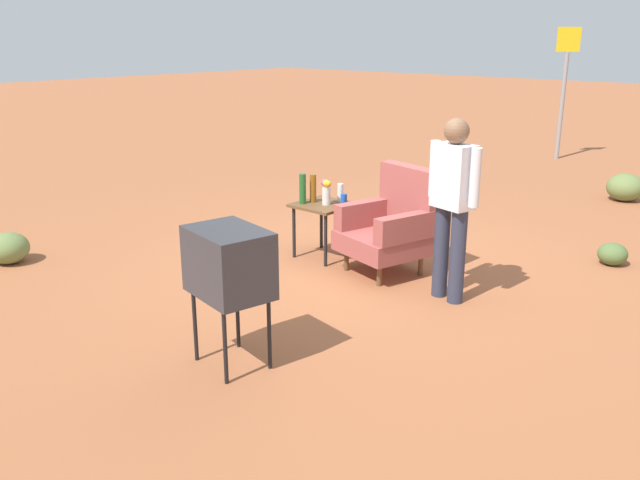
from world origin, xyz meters
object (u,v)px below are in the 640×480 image
Objects in this scene: person_standing at (453,199)px; bottle_short_clear at (340,193)px; soda_can_blue at (344,200)px; bottle_tall_amber at (313,188)px; tv_on_stand at (229,263)px; flower_vase at (326,191)px; side_table at (323,211)px; bottle_wine_green at (303,189)px; armchair at (392,224)px; road_sign at (564,86)px.

person_standing reaches higher than bottle_short_clear.
bottle_short_clear is (-0.12, 0.08, 0.04)m from soda_can_blue.
bottle_short_clear is 0.67× the size of bottle_tall_amber.
flower_vase is (-1.07, 2.29, -0.04)m from tv_on_stand.
bottle_short_clear is (-1.55, 0.34, -0.25)m from person_standing.
side_table is 2.58m from tv_on_stand.
bottle_wine_green reaches higher than soda_can_blue.
armchair is 0.82m from side_table.
armchair is 0.63m from soda_can_blue.
flower_vase is (0.18, 0.01, -0.00)m from bottle_tall_amber.
side_table is at bearing -172.43° from armchair.
tv_on_stand is at bearing -59.22° from bottle_wine_green.
side_table is 7.56m from road_sign.
soda_can_blue is (-0.91, 2.40, -0.13)m from tv_on_stand.
side_table is 1.70m from person_standing.
flower_vase is at bearing -101.80° from bottle_short_clear.
bottle_tall_amber reaches higher than side_table.
road_sign is at bearing 92.39° from bottle_wine_green.
flower_vase is (0.05, -0.01, 0.23)m from side_table.
bottle_wine_green is 1.60× the size of bottle_short_clear.
tv_on_stand is 9.95m from road_sign.
person_standing reaches higher than side_table.
flower_vase is at bearing 115.03° from tv_on_stand.
armchair is at bearing -79.97° from road_sign.
person_standing reaches higher than bottle_tall_amber.
person_standing is at bearing -5.60° from flower_vase.
bottle_wine_green is at bearing 120.78° from tv_on_stand.
person_standing is at bearing -10.26° from soda_can_blue.
armchair is 7.55m from road_sign.
side_table is (-0.82, -0.11, 0.01)m from armchair.
side_table is at bearing 7.80° from bottle_tall_amber.
person_standing is 0.67× the size of road_sign.
flower_vase is at bearing -146.52° from soda_can_blue.
flower_vase reaches higher than bottle_short_clear.
armchair reaches higher than soda_can_blue.
tv_on_stand reaches higher than bottle_wine_green.
road_sign reaches higher than tv_on_stand.
soda_can_blue is at bearing 33.48° from flower_vase.
bottle_wine_green is at bearing -140.77° from side_table.
armchair is 3.31× the size of bottle_wine_green.
bottle_wine_green is 0.25m from flower_vase.
road_sign is (-1.61, 9.80, 0.60)m from tv_on_stand.
person_standing is 8.20× the size of bottle_short_clear.
person_standing is 1.79m from bottle_tall_amber.
bottle_tall_amber is at bearing 175.17° from person_standing.
road_sign reaches higher than bottle_tall_amber.
tv_on_stand is at bearing -61.32° from bottle_tall_amber.
armchair is 2.45m from tv_on_stand.
road_sign reaches higher than flower_vase.
armchair is at bearing 8.88° from flower_vase.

